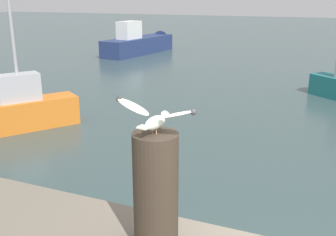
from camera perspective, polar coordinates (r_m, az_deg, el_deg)
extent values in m
cylinder|color=#382D23|center=(3.17, -1.77, -10.40)|extent=(0.36, 0.36, 0.95)
cylinder|color=tan|center=(2.95, -1.68, -2.03)|extent=(0.01, 0.01, 0.04)
cylinder|color=tan|center=(2.97, -2.26, -1.91)|extent=(0.01, 0.01, 0.04)
ellipsoid|color=silver|center=(2.95, -1.87, -0.68)|extent=(0.13, 0.24, 0.10)
sphere|color=silver|center=(3.04, -0.47, 0.46)|extent=(0.06, 0.06, 0.06)
cone|color=gold|center=(3.09, 0.08, 0.63)|extent=(0.03, 0.05, 0.02)
cube|color=silver|center=(2.83, -3.53, -1.34)|extent=(0.09, 0.08, 0.01)
ellipsoid|color=silver|center=(2.81, 1.26, 0.51)|extent=(0.31, 0.17, 0.11)
sphere|color=#393939|center=(2.73, 3.67, 0.85)|extent=(0.04, 0.04, 0.04)
ellipsoid|color=silver|center=(3.02, -5.04, 1.65)|extent=(0.31, 0.17, 0.11)
sphere|color=#393939|center=(3.09, -7.04, 2.70)|extent=(0.04, 0.04, 0.04)
cube|color=navy|center=(22.51, -4.25, 10.33)|extent=(2.06, 5.31, 0.89)
cone|color=navy|center=(24.93, -0.31, 11.14)|extent=(1.34, 1.34, 1.18)
cube|color=white|center=(21.74, -5.61, 12.45)|extent=(0.94, 1.43, 0.92)
cube|color=orange|center=(10.22, -20.90, 0.28)|extent=(2.21, 2.81, 0.71)
cube|color=#B2B2B7|center=(10.08, -20.67, 4.10)|extent=(0.92, 1.06, 0.66)
cylinder|color=#A5A5A8|center=(9.88, -21.58, 12.33)|extent=(0.08, 0.08, 2.25)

